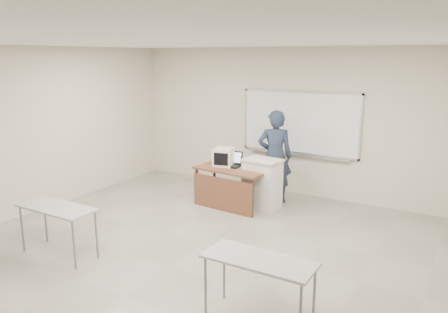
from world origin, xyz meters
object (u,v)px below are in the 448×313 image
Objects in this scene: crt_monitor at (224,157)px; mouse at (243,168)px; whiteboard at (300,124)px; presenter at (275,156)px; instructor_desk at (229,181)px; laptop at (232,163)px; keyboard at (267,161)px; podium at (262,184)px.

mouse is (0.45, -0.08, -0.15)m from crt_monitor.
whiteboard is 0.92m from presenter.
instructor_desk is 0.35m from mouse.
crt_monitor reaches higher than laptop.
whiteboard is 1.39m from keyboard.
whiteboard is at bearing 95.24° from keyboard.
presenter is (0.03, 0.48, 0.43)m from podium.
mouse is at bearing -25.47° from laptop.
podium is at bearing 34.88° from instructor_desk.
laptop is (-0.10, 0.27, 0.28)m from instructor_desk.
keyboard is at bearing -94.76° from whiteboard.
mouse is at bearing -166.21° from keyboard.
podium is 0.90m from crt_monitor.
keyboard is (0.15, -0.12, 0.48)m from podium.
laptop is at bearing 0.01° from crt_monitor.
whiteboard is at bearing -133.95° from presenter.
instructor_desk is at bearing -118.26° from whiteboard.
whiteboard is 1.61m from mouse.
presenter is at bearing 58.91° from instructor_desk.
crt_monitor reaches higher than keyboard.
crt_monitor is (-1.04, -1.24, -0.56)m from whiteboard.
podium is 2.23× the size of keyboard.
crt_monitor is 4.55× the size of mouse.
laptop reaches higher than podium.
laptop is at bearing -168.78° from podium.
mouse is (0.30, -0.11, -0.04)m from laptop.
whiteboard reaches higher than podium.
podium is 2.60× the size of laptop.
mouse is 0.53m from keyboard.
crt_monitor is at bearing 8.27° from presenter.
mouse is (-0.34, -0.15, 0.29)m from podium.
presenter reaches higher than podium.
instructor_desk is 0.40m from laptop.
laptop is at bearing 138.90° from mouse.
mouse is 0.21× the size of keyboard.
laptop is (-0.89, -1.21, -0.67)m from whiteboard.
crt_monitor is 0.98× the size of keyboard.
presenter reaches higher than instructor_desk.
podium is 0.47m from mouse.
podium is at bearing -102.44° from whiteboard.
podium is 0.65m from presenter.
podium reaches higher than instructor_desk.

